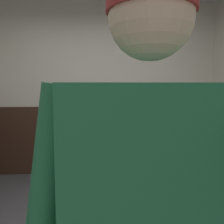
% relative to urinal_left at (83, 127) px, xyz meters
% --- Properties ---
extents(wall_back, '(4.24, 0.12, 2.69)m').
position_rel_urinal_left_xyz_m(wall_back, '(0.25, 0.22, 0.57)').
color(wall_back, beige).
rests_on(wall_back, ground_plane).
extents(wainscot_band_back, '(3.64, 0.03, 1.08)m').
position_rel_urinal_left_xyz_m(wainscot_band_back, '(0.25, 0.14, -0.24)').
color(wainscot_band_back, '#382319').
rests_on(wainscot_band_back, ground_plane).
extents(urinal_left, '(0.40, 0.34, 1.24)m').
position_rel_urinal_left_xyz_m(urinal_left, '(0.00, 0.00, 0.00)').
color(urinal_left, white).
rests_on(urinal_left, ground_plane).
extents(urinal_middle, '(0.40, 0.34, 1.24)m').
position_rel_urinal_left_xyz_m(urinal_middle, '(0.75, 0.00, 0.00)').
color(urinal_middle, white).
rests_on(urinal_middle, ground_plane).
extents(privacy_divider_panel, '(0.04, 0.40, 0.90)m').
position_rel_urinal_left_xyz_m(privacy_divider_panel, '(0.37, -0.07, 0.17)').
color(privacy_divider_panel, '#4C4C51').
extents(person, '(0.71, 0.60, 1.69)m').
position_rel_urinal_left_xyz_m(person, '(0.40, -3.00, 0.24)').
color(person, '#2D3342').
rests_on(person, ground_plane).
extents(soap_dispenser, '(0.10, 0.07, 0.18)m').
position_rel_urinal_left_xyz_m(soap_dispenser, '(0.73, 0.12, 0.48)').
color(soap_dispenser, silver).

